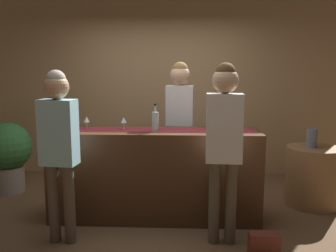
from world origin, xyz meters
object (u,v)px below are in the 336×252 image
(wine_bottle_clear, at_px, (155,121))
(customer_sipping, at_px, (224,133))
(wine_glass_near_customer, at_px, (87,120))
(round_side_table, at_px, (313,176))
(vase_on_side_table, at_px, (312,138))
(customer_browsing, at_px, (59,138))
(handbag, at_px, (264,244))
(potted_plant_tall, at_px, (7,152))
(bartender, at_px, (180,115))
(wine_glass_mid_counter, at_px, (124,120))
(wine_bottle_amber, at_px, (71,120))

(wine_bottle_clear, relative_size, customer_sipping, 0.17)
(wine_glass_near_customer, distance_m, customer_sipping, 1.63)
(wine_bottle_clear, distance_m, customer_sipping, 0.90)
(round_side_table, relative_size, vase_on_side_table, 3.08)
(customer_sipping, distance_m, customer_browsing, 1.58)
(customer_browsing, height_order, handbag, customer_browsing)
(round_side_table, distance_m, potted_plant_tall, 4.08)
(bartender, xyz_separation_m, customer_browsing, (-1.14, -1.24, -0.07))
(customer_browsing, bearing_deg, vase_on_side_table, 28.71)
(potted_plant_tall, bearing_deg, vase_on_side_table, -4.36)
(customer_sipping, height_order, potted_plant_tall, customer_sipping)
(wine_bottle_clear, xyz_separation_m, bartender, (0.27, 0.62, -0.01))
(customer_sipping, xyz_separation_m, round_side_table, (1.25, 1.10, -0.73))
(wine_glass_mid_counter, xyz_separation_m, vase_on_side_table, (2.26, 0.46, -0.27))
(bartender, height_order, potted_plant_tall, bartender)
(potted_plant_tall, bearing_deg, wine_bottle_amber, -34.71)
(round_side_table, relative_size, potted_plant_tall, 0.75)
(wine_glass_near_customer, xyz_separation_m, bartender, (1.06, 0.53, -0.01))
(customer_sipping, bearing_deg, vase_on_side_table, 45.09)
(wine_bottle_amber, height_order, customer_browsing, customer_browsing)
(bartender, bearing_deg, round_side_table, -176.61)
(wine_glass_near_customer, height_order, bartender, bartender)
(wine_glass_near_customer, relative_size, round_side_table, 0.19)
(handbag, bearing_deg, wine_bottle_clear, 142.84)
(customer_browsing, xyz_separation_m, potted_plant_tall, (-1.24, 1.45, -0.48))
(wine_glass_mid_counter, height_order, potted_plant_tall, wine_glass_mid_counter)
(wine_glass_mid_counter, relative_size, round_side_table, 0.19)
(wine_bottle_amber, xyz_separation_m, customer_browsing, (0.07, -0.64, -0.09))
(wine_bottle_clear, xyz_separation_m, vase_on_side_table, (1.90, 0.53, -0.28))
(wine_bottle_clear, relative_size, wine_glass_near_customer, 2.10)
(wine_bottle_amber, bearing_deg, handbag, -22.54)
(wine_glass_near_customer, bearing_deg, wine_glass_mid_counter, -4.11)
(wine_bottle_clear, bearing_deg, vase_on_side_table, 15.63)
(wine_glass_near_customer, xyz_separation_m, vase_on_side_table, (2.69, 0.43, -0.27))
(wine_bottle_clear, bearing_deg, customer_sipping, -38.56)
(wine_glass_mid_counter, bearing_deg, handbag, -31.52)
(wine_glass_mid_counter, bearing_deg, vase_on_side_table, 11.58)
(handbag, bearing_deg, customer_browsing, 174.31)
(wine_bottle_amber, distance_m, potted_plant_tall, 1.53)
(customer_browsing, relative_size, potted_plant_tall, 1.73)
(wine_bottle_amber, distance_m, wine_bottle_clear, 0.95)
(customer_sipping, bearing_deg, round_side_table, 44.17)
(wine_glass_near_customer, relative_size, customer_sipping, 0.08)
(handbag, bearing_deg, bartender, 119.17)
(wine_glass_near_customer, bearing_deg, customer_sipping, -23.75)
(vase_on_side_table, height_order, handbag, vase_on_side_table)
(bartender, distance_m, round_side_table, 1.84)
(wine_glass_near_customer, bearing_deg, potted_plant_tall, 150.82)
(potted_plant_tall, bearing_deg, wine_glass_mid_counter, -23.69)
(handbag, bearing_deg, customer_sipping, 145.70)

